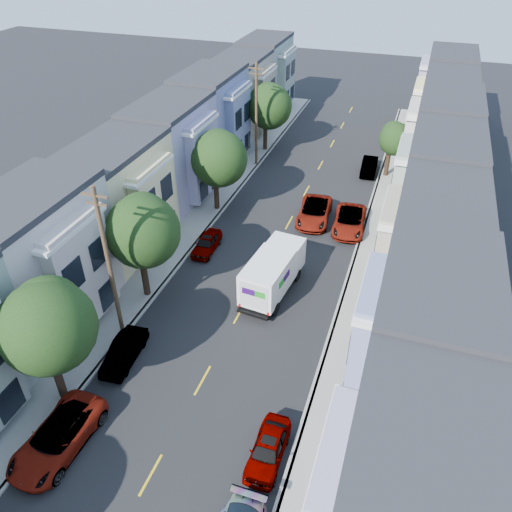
{
  "coord_description": "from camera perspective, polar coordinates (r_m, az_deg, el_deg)",
  "views": [
    {
      "loc": [
        8.9,
        -16.9,
        21.78
      ],
      "look_at": [
        -0.06,
        9.51,
        2.2
      ],
      "focal_mm": 35.0,
      "sensor_mm": 36.0,
      "label": 1
    }
  ],
  "objects": [
    {
      "name": "ground",
      "position": [
        28.97,
        -6.12,
        -13.96
      ],
      "size": [
        160.0,
        160.0,
        0.0
      ],
      "primitive_type": "plane",
      "color": "black",
      "rests_on": "ground"
    },
    {
      "name": "road_slab",
      "position": [
        39.63,
        2.64,
        1.71
      ],
      "size": [
        12.0,
        70.0,
        0.02
      ],
      "primitive_type": "cube",
      "color": "black",
      "rests_on": "ground"
    },
    {
      "name": "curb_left",
      "position": [
        41.38,
        -5.43,
        3.26
      ],
      "size": [
        0.3,
        70.0,
        0.15
      ],
      "primitive_type": "cube",
      "color": "gray",
      "rests_on": "ground"
    },
    {
      "name": "curb_right",
      "position": [
        38.69,
        11.25,
        0.17
      ],
      "size": [
        0.3,
        70.0,
        0.15
      ],
      "primitive_type": "cube",
      "color": "gray",
      "rests_on": "ground"
    },
    {
      "name": "sidewalk_left",
      "position": [
        41.87,
        -7.06,
        3.55
      ],
      "size": [
        2.6,
        70.0,
        0.15
      ],
      "primitive_type": "cube",
      "color": "gray",
      "rests_on": "ground"
    },
    {
      "name": "sidewalk_right",
      "position": [
        38.62,
        13.15,
        -0.18
      ],
      "size": [
        2.6,
        70.0,
        0.15
      ],
      "primitive_type": "cube",
      "color": "gray",
      "rests_on": "ground"
    },
    {
      "name": "centerline",
      "position": [
        39.64,
        2.64,
        1.69
      ],
      "size": [
        0.12,
        70.0,
        0.01
      ],
      "primitive_type": "cube",
      "color": "gold",
      "rests_on": "ground"
    },
    {
      "name": "townhouse_row_left",
      "position": [
        43.52,
        -11.62,
        4.26
      ],
      "size": [
        5.0,
        70.0,
        8.5
      ],
      "primitive_type": "cube",
      "color": "#9F9881",
      "rests_on": "ground"
    },
    {
      "name": "townhouse_row_right",
      "position": [
        38.69,
        18.67,
        -1.31
      ],
      "size": [
        5.0,
        70.0,
        8.5
      ],
      "primitive_type": "cube",
      "color": "#9F9881",
      "rests_on": "ground"
    },
    {
      "name": "tree_b",
      "position": [
        26.18,
        -22.84,
        -7.53
      ],
      "size": [
        4.7,
        4.7,
        7.6
      ],
      "color": "black",
      "rests_on": "ground"
    },
    {
      "name": "tree_c",
      "position": [
        31.9,
        -12.93,
        2.73
      ],
      "size": [
        4.7,
        4.7,
        7.55
      ],
      "color": "black",
      "rests_on": "ground"
    },
    {
      "name": "tree_d",
      "position": [
        41.83,
        -4.37,
        11.01
      ],
      "size": [
        4.7,
        4.7,
        7.16
      ],
      "color": "black",
      "rests_on": "ground"
    },
    {
      "name": "tree_e",
      "position": [
        53.82,
        1.42,
        16.72
      ],
      "size": [
        4.7,
        4.7,
        7.22
      ],
      "color": "black",
      "rests_on": "ground"
    },
    {
      "name": "tree_far_r",
      "position": [
        49.85,
        15.54,
        12.71
      ],
      "size": [
        3.1,
        3.1,
        5.44
      ],
      "color": "black",
      "rests_on": "ground"
    },
    {
      "name": "utility_pole_near",
      "position": [
        29.4,
        -16.44,
        -1.01
      ],
      "size": [
        1.6,
        0.26,
        10.0
      ],
      "color": "#42301E",
      "rests_on": "ground"
    },
    {
      "name": "utility_pole_far",
      "position": [
        50.24,
        0.04,
        15.74
      ],
      "size": [
        1.6,
        0.26,
        10.0
      ],
      "color": "#42301E",
      "rests_on": "ground"
    },
    {
      "name": "fedex_truck",
      "position": [
        33.5,
        1.94,
        -1.82
      ],
      "size": [
        2.41,
        6.27,
        3.01
      ],
      "rotation": [
        0.0,
        0.0,
        -0.11
      ],
      "color": "white",
      "rests_on": "ground"
    },
    {
      "name": "lead_sedan",
      "position": [
        42.24,
        6.67,
        4.99
      ],
      "size": [
        3.03,
        5.75,
        1.54
      ],
      "primitive_type": "imported",
      "rotation": [
        0.0,
        0.0,
        0.09
      ],
      "color": "black",
      "rests_on": "ground"
    },
    {
      "name": "parked_left_b",
      "position": [
        27.37,
        -21.72,
        -18.73
      ],
      "size": [
        2.66,
        5.46,
        1.49
      ],
      "primitive_type": "imported",
      "rotation": [
        0.0,
        0.0,
        -0.03
      ],
      "color": "black",
      "rests_on": "ground"
    },
    {
      "name": "parked_left_c",
      "position": [
        30.36,
        -14.83,
        -10.56
      ],
      "size": [
        1.69,
        3.98,
        1.29
      ],
      "primitive_type": "imported",
      "rotation": [
        0.0,
        0.0,
        0.08
      ],
      "color": "#A1A4A6",
      "rests_on": "ground"
    },
    {
      "name": "parked_left_d",
      "position": [
        38.38,
        -5.66,
        1.44
      ],
      "size": [
        1.63,
        3.95,
        1.27
      ],
      "primitive_type": "imported",
      "rotation": [
        0.0,
        0.0,
        0.04
      ],
      "color": "#590B0C",
      "rests_on": "ground"
    },
    {
      "name": "parked_right_b",
      "position": [
        25.41,
        1.36,
        -21.21
      ],
      "size": [
        1.54,
        4.01,
        1.3
      ],
      "primitive_type": "imported",
      "rotation": [
        0.0,
        0.0,
        0.0
      ],
      "color": "silver",
      "rests_on": "ground"
    },
    {
      "name": "parked_right_c",
      "position": [
        41.46,
        10.62,
        3.93
      ],
      "size": [
        2.87,
        5.54,
        1.49
      ],
      "primitive_type": "imported",
      "rotation": [
        0.0,
        0.0,
        0.08
      ],
      "color": "black",
      "rests_on": "ground"
    },
    {
      "name": "parked_right_d",
      "position": [
        51.38,
        12.8,
        9.94
      ],
      "size": [
        1.64,
        4.15,
        1.36
      ],
      "primitive_type": "imported",
      "rotation": [
        0.0,
        0.0,
        0.05
      ],
      "color": "black",
      "rests_on": "ground"
    }
  ]
}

